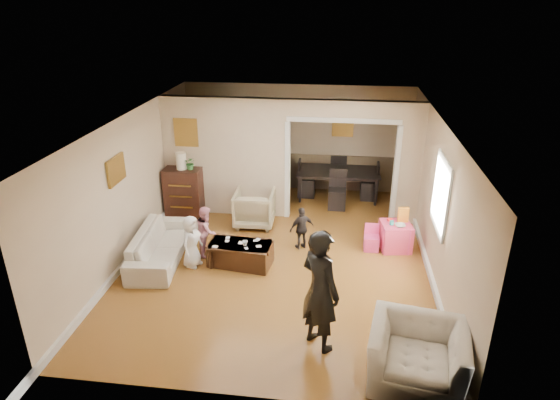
# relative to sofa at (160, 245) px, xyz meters

# --- Properties ---
(floor) EXTENTS (7.00, 7.00, 0.00)m
(floor) POSITION_rel_sofa_xyz_m (2.15, 0.43, -0.29)
(floor) COLOR #9E6329
(floor) RESTS_ON ground
(partition_left) EXTENTS (2.75, 0.18, 2.60)m
(partition_left) POSITION_rel_sofa_xyz_m (0.78, 2.23, 1.01)
(partition_left) COLOR beige
(partition_left) RESTS_ON ground
(partition_right) EXTENTS (0.55, 0.18, 2.60)m
(partition_right) POSITION_rel_sofa_xyz_m (4.63, 2.23, 1.01)
(partition_right) COLOR beige
(partition_right) RESTS_ON ground
(partition_header) EXTENTS (2.22, 0.18, 0.35)m
(partition_header) POSITION_rel_sofa_xyz_m (3.25, 2.23, 2.13)
(partition_header) COLOR beige
(partition_header) RESTS_ON partition_right
(window_pane) EXTENTS (0.03, 0.95, 1.10)m
(window_pane) POSITION_rel_sofa_xyz_m (4.88, 0.03, 1.26)
(window_pane) COLOR white
(window_pane) RESTS_ON ground
(framed_art_partition) EXTENTS (0.45, 0.03, 0.55)m
(framed_art_partition) POSITION_rel_sofa_xyz_m (-0.05, 2.13, 1.56)
(framed_art_partition) COLOR brown
(framed_art_partition) RESTS_ON partition_left
(framed_art_sofa_wall) EXTENTS (0.03, 0.55, 0.40)m
(framed_art_sofa_wall) POSITION_rel_sofa_xyz_m (-0.56, -0.17, 1.51)
(framed_art_sofa_wall) COLOR brown
(framed_art_alcove) EXTENTS (0.45, 0.03, 0.55)m
(framed_art_alcove) POSITION_rel_sofa_xyz_m (3.25, 3.87, 1.41)
(framed_art_alcove) COLOR brown
(sofa) EXTENTS (0.96, 2.06, 0.58)m
(sofa) POSITION_rel_sofa_xyz_m (0.00, 0.00, 0.00)
(sofa) COLOR beige
(sofa) RESTS_ON ground
(armchair_back) EXTENTS (0.83, 0.86, 0.76)m
(armchair_back) POSITION_rel_sofa_xyz_m (1.48, 1.67, 0.09)
(armchair_back) COLOR tan
(armchair_back) RESTS_ON ground
(armchair_front) EXTENTS (1.34, 1.21, 0.77)m
(armchair_front) POSITION_rel_sofa_xyz_m (4.29, -2.51, 0.09)
(armchair_front) COLOR beige
(armchair_front) RESTS_ON ground
(dresser) EXTENTS (0.80, 0.45, 1.10)m
(dresser) POSITION_rel_sofa_xyz_m (-0.14, 1.93, 0.26)
(dresser) COLOR black
(dresser) RESTS_ON ground
(table_lamp) EXTENTS (0.22, 0.22, 0.36)m
(table_lamp) POSITION_rel_sofa_xyz_m (-0.14, 1.93, 0.98)
(table_lamp) COLOR #FEF2CF
(table_lamp) RESTS_ON dresser
(potted_plant) EXTENTS (0.25, 0.22, 0.28)m
(potted_plant) POSITION_rel_sofa_xyz_m (0.06, 1.93, 0.94)
(potted_plant) COLOR #366E31
(potted_plant) RESTS_ON dresser
(coffee_table) EXTENTS (1.19, 0.71, 0.42)m
(coffee_table) POSITION_rel_sofa_xyz_m (1.51, 0.02, -0.08)
(coffee_table) COLOR #341B10
(coffee_table) RESTS_ON ground
(coffee_cup) EXTENTS (0.11, 0.11, 0.09)m
(coffee_cup) POSITION_rel_sofa_xyz_m (1.61, -0.03, 0.17)
(coffee_cup) COLOR silver
(coffee_cup) RESTS_ON coffee_table
(play_table) EXTENTS (0.64, 0.64, 0.53)m
(play_table) POSITION_rel_sofa_xyz_m (4.35, 0.97, -0.03)
(play_table) COLOR #F13F70
(play_table) RESTS_ON ground
(cereal_box) EXTENTS (0.21, 0.10, 0.30)m
(cereal_box) POSITION_rel_sofa_xyz_m (4.47, 1.07, 0.39)
(cereal_box) COLOR yellow
(cereal_box) RESTS_ON play_table
(cyan_cup) EXTENTS (0.08, 0.08, 0.08)m
(cyan_cup) POSITION_rel_sofa_xyz_m (4.25, 0.92, 0.28)
(cyan_cup) COLOR #22ABA4
(cyan_cup) RESTS_ON play_table
(toy_block) EXTENTS (0.10, 0.09, 0.05)m
(toy_block) POSITION_rel_sofa_xyz_m (4.23, 1.09, 0.26)
(toy_block) COLOR red
(toy_block) RESTS_ON play_table
(play_bowl) EXTENTS (0.22, 0.22, 0.05)m
(play_bowl) POSITION_rel_sofa_xyz_m (4.40, 0.85, 0.26)
(play_bowl) COLOR silver
(play_bowl) RESTS_ON play_table
(dining_table) EXTENTS (1.97, 1.12, 0.69)m
(dining_table) POSITION_rel_sofa_xyz_m (3.20, 3.41, 0.05)
(dining_table) COLOR black
(dining_table) RESTS_ON ground
(adult_person) EXTENTS (0.77, 0.76, 1.80)m
(adult_person) POSITION_rel_sofa_xyz_m (3.03, -1.99, 0.61)
(adult_person) COLOR black
(adult_person) RESTS_ON ground
(child_kneel_a) EXTENTS (0.44, 0.55, 0.98)m
(child_kneel_a) POSITION_rel_sofa_xyz_m (0.66, -0.13, 0.20)
(child_kneel_a) COLOR white
(child_kneel_a) RESTS_ON ground
(child_kneel_b) EXTENTS (0.46, 0.54, 0.97)m
(child_kneel_b) POSITION_rel_sofa_xyz_m (0.81, 0.32, 0.19)
(child_kneel_b) COLOR pink
(child_kneel_b) RESTS_ON ground
(child_toddler) EXTENTS (0.53, 0.44, 0.85)m
(child_toddler) POSITION_rel_sofa_xyz_m (2.56, 0.77, 0.13)
(child_toddler) COLOR black
(child_toddler) RESTS_ON ground
(craft_papers) EXTENTS (0.88, 0.47, 0.00)m
(craft_papers) POSITION_rel_sofa_xyz_m (1.51, 0.05, 0.13)
(craft_papers) COLOR white
(craft_papers) RESTS_ON coffee_table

